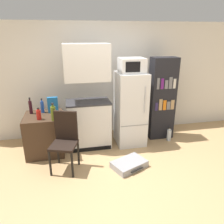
{
  "coord_description": "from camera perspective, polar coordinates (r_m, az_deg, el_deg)",
  "views": [
    {
      "loc": [
        -0.84,
        -2.68,
        2.18
      ],
      "look_at": [
        -0.09,
        0.85,
        0.87
      ],
      "focal_mm": 35.0,
      "sensor_mm": 36.0,
      "label": 1
    }
  ],
  "objects": [
    {
      "name": "microwave",
      "position": [
        4.21,
        5.19,
        12.06
      ],
      "size": [
        0.47,
        0.42,
        0.27
      ],
      "color": "silver",
      "rests_on": "refrigerator"
    },
    {
      "name": "refrigerator",
      "position": [
        4.41,
        4.84,
        0.76
      ],
      "size": [
        0.57,
        0.61,
        1.47
      ],
      "color": "white",
      "rests_on": "ground_plane"
    },
    {
      "name": "chair",
      "position": [
        3.7,
        -12.16,
        -6.26
      ],
      "size": [
        0.51,
        0.51,
        0.99
      ],
      "rotation": [
        0.0,
        0.0,
        -0.33
      ],
      "color": "black",
      "rests_on": "ground_plane"
    },
    {
      "name": "bookshelf",
      "position": [
        4.75,
        12.87,
        3.36
      ],
      "size": [
        0.53,
        0.32,
        1.73
      ],
      "color": "black",
      "rests_on": "ground_plane"
    },
    {
      "name": "cereal_box",
      "position": [
        4.26,
        -15.2,
        1.8
      ],
      "size": [
        0.19,
        0.07,
        0.3
      ],
      "color": "#1E66A8",
      "rests_on": "side_table"
    },
    {
      "name": "bottle_wine_dark",
      "position": [
        4.34,
        -20.51,
        1.28
      ],
      "size": [
        0.06,
        0.06,
        0.31
      ],
      "color": "black",
      "rests_on": "side_table"
    },
    {
      "name": "wall_back",
      "position": [
        4.89,
        0.56,
        8.44
      ],
      "size": [
        6.4,
        0.1,
        2.41
      ],
      "color": "white",
      "rests_on": "ground_plane"
    },
    {
      "name": "kitchen_hutch",
      "position": [
        4.23,
        -6.27,
        2.51
      ],
      "size": [
        0.85,
        0.52,
        2.01
      ],
      "color": "white",
      "rests_on": "ground_plane"
    },
    {
      "name": "suitcase_large_flat",
      "position": [
        3.87,
        4.52,
        -13.44
      ],
      "size": [
        0.67,
        0.57,
        0.11
      ],
      "rotation": [
        0.0,
        0.0,
        0.42
      ],
      "color": "#99999E",
      "rests_on": "ground_plane"
    },
    {
      "name": "bottle_olive_oil",
      "position": [
        3.87,
        -15.08,
        -0.28
      ],
      "size": [
        0.08,
        0.08,
        0.31
      ],
      "color": "#566619",
      "rests_on": "side_table"
    },
    {
      "name": "ground_plane",
      "position": [
        3.55,
        4.56,
        -17.99
      ],
      "size": [
        24.0,
        24.0,
        0.0
      ],
      "primitive_type": "plane",
      "color": "tan"
    },
    {
      "name": "water_bottle_front",
      "position": [
        4.85,
        14.68,
        -5.79
      ],
      "size": [
        0.09,
        0.09,
        0.31
      ],
      "color": "silver",
      "rests_on": "ground_plane"
    },
    {
      "name": "side_table",
      "position": [
        4.35,
        -17.13,
        -5.5
      ],
      "size": [
        0.68,
        0.69,
        0.76
      ],
      "color": "#422D1E",
      "rests_on": "ground_plane"
    },
    {
      "name": "bottle_ketchup_red",
      "position": [
        4.0,
        -18.6,
        -0.64
      ],
      "size": [
        0.08,
        0.08,
        0.21
      ],
      "color": "#AD1914",
      "rests_on": "side_table"
    },
    {
      "name": "bottle_blue_soda",
      "position": [
        4.32,
        -17.75,
        1.33
      ],
      "size": [
        0.06,
        0.06,
        0.28
      ],
      "color": "#1E47A3",
      "rests_on": "side_table"
    }
  ]
}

